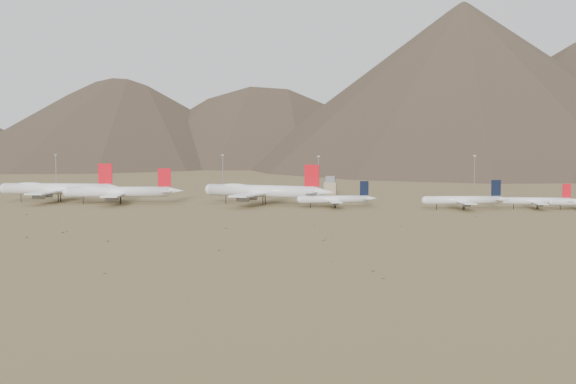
% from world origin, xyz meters
% --- Properties ---
extents(ground, '(3000.00, 3000.00, 0.00)m').
position_xyz_m(ground, '(0.00, 0.00, 0.00)').
color(ground, olive).
rests_on(ground, ground).
extents(mountain_ridge, '(4400.00, 1000.00, 300.00)m').
position_xyz_m(mountain_ridge, '(0.00, 900.00, 150.00)').
color(mountain_ridge, brown).
rests_on(mountain_ridge, ground).
extents(widebody_west, '(75.70, 58.39, 22.49)m').
position_xyz_m(widebody_west, '(-119.62, 33.50, 7.75)').
color(widebody_west, white).
rests_on(widebody_west, ground).
extents(widebody_centre, '(66.23, 52.20, 20.06)m').
position_xyz_m(widebody_centre, '(-79.70, 28.42, 6.92)').
color(widebody_centre, white).
rests_on(widebody_centre, ground).
extents(widebody_east, '(75.98, 59.58, 22.85)m').
position_xyz_m(widebody_east, '(1.72, 35.65, 7.88)').
color(widebody_east, white).
rests_on(widebody_east, ground).
extents(narrowbody_a, '(42.11, 31.14, 14.24)m').
position_xyz_m(narrowbody_a, '(43.57, 27.02, 4.62)').
color(narrowbody_a, white).
rests_on(narrowbody_a, ground).
extents(narrowbody_b, '(45.84, 33.79, 15.42)m').
position_xyz_m(narrowbody_b, '(110.64, 28.61, 5.00)').
color(narrowbody_b, white).
rests_on(narrowbody_b, ground).
extents(narrowbody_c, '(40.29, 29.21, 13.33)m').
position_xyz_m(narrowbody_c, '(148.97, 37.92, 4.33)').
color(narrowbody_c, white).
rests_on(narrowbody_c, ground).
extents(control_tower, '(8.00, 8.00, 12.00)m').
position_xyz_m(control_tower, '(30.00, 120.00, 5.32)').
color(control_tower, tan).
rests_on(control_tower, ground).
extents(mast_far_west, '(2.00, 0.60, 25.70)m').
position_xyz_m(mast_far_west, '(-170.24, 127.91, 14.20)').
color(mast_far_west, gray).
rests_on(mast_far_west, ground).
extents(mast_west, '(2.00, 0.60, 25.70)m').
position_xyz_m(mast_west, '(-48.40, 137.14, 14.20)').
color(mast_west, gray).
rests_on(mast_west, ground).
extents(mast_centre, '(2.00, 0.60, 25.70)m').
position_xyz_m(mast_centre, '(23.25, 110.00, 14.20)').
color(mast_centre, gray).
rests_on(mast_centre, ground).
extents(mast_east, '(2.00, 0.60, 25.70)m').
position_xyz_m(mast_east, '(125.07, 148.87, 14.20)').
color(mast_east, gray).
rests_on(mast_east, ground).
extents(desert_scrub, '(418.48, 166.90, 0.85)m').
position_xyz_m(desert_scrub, '(1.08, -92.22, 0.30)').
color(desert_scrub, brown).
rests_on(desert_scrub, ground).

